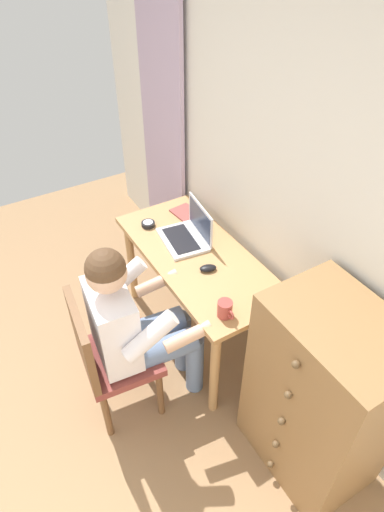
{
  "coord_description": "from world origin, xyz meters",
  "views": [
    {
      "loc": [
        1.28,
        0.77,
        2.44
      ],
      "look_at": [
        -0.36,
        1.75,
        0.83
      ],
      "focal_mm": 30.52,
      "sensor_mm": 36.0,
      "label": 1
    }
  ],
  "objects": [
    {
      "name": "wall_back",
      "position": [
        0.0,
        2.2,
        1.25
      ],
      "size": [
        4.8,
        0.05,
        2.5
      ],
      "primitive_type": "cube",
      "color": "silver",
      "rests_on": "ground_plane"
    },
    {
      "name": "coffee_mug",
      "position": [
        0.04,
        1.71,
        0.77
      ],
      "size": [
        0.12,
        0.08,
        0.09
      ],
      "color": "#9E3D38",
      "rests_on": "desk"
    },
    {
      "name": "chair",
      "position": [
        -0.22,
        1.12,
        0.49
      ],
      "size": [
        0.46,
        0.44,
        0.87
      ],
      "color": "brown",
      "rests_on": "ground_plane"
    },
    {
      "name": "curtain_panel",
      "position": [
        -1.43,
        2.13,
        1.11
      ],
      "size": [
        0.6,
        0.03,
        2.22
      ],
      "primitive_type": "cube",
      "color": "#B29EBC",
      "rests_on": "ground_plane"
    },
    {
      "name": "notebook_pad",
      "position": [
        -0.87,
        2.0,
        0.73
      ],
      "size": [
        0.23,
        0.17,
        0.01
      ],
      "primitive_type": "cube",
      "rotation": [
        0.0,
        0.0,
        0.11
      ],
      "color": "#994742",
      "rests_on": "desk"
    },
    {
      "name": "laptop",
      "position": [
        -0.62,
        1.87,
        0.78
      ],
      "size": [
        0.37,
        0.29,
        0.24
      ],
      "color": "silver",
      "rests_on": "desk"
    },
    {
      "name": "person_seated",
      "position": [
        -0.21,
        1.3,
        0.67
      ],
      "size": [
        0.57,
        0.61,
        1.19
      ],
      "color": "#6B84AD",
      "rests_on": "ground_plane"
    },
    {
      "name": "computer_mouse",
      "position": [
        -0.3,
        1.82,
        0.74
      ],
      "size": [
        0.09,
        0.11,
        0.03
      ],
      "primitive_type": "ellipsoid",
      "rotation": [
        0.0,
        0.0,
        -0.33
      ],
      "color": "black",
      "rests_on": "desk"
    },
    {
      "name": "desk",
      "position": [
        -0.46,
        1.85,
        0.61
      ],
      "size": [
        1.24,
        0.57,
        0.73
      ],
      "color": "tan",
      "rests_on": "ground_plane"
    },
    {
      "name": "desk_clock",
      "position": [
        -0.88,
        1.72,
        0.74
      ],
      "size": [
        0.09,
        0.09,
        0.03
      ],
      "color": "black",
      "rests_on": "desk"
    },
    {
      "name": "dresser",
      "position": [
        0.59,
        1.91,
        0.55
      ],
      "size": [
        0.64,
        0.49,
        1.09
      ],
      "color": "olive",
      "rests_on": "ground_plane"
    }
  ]
}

